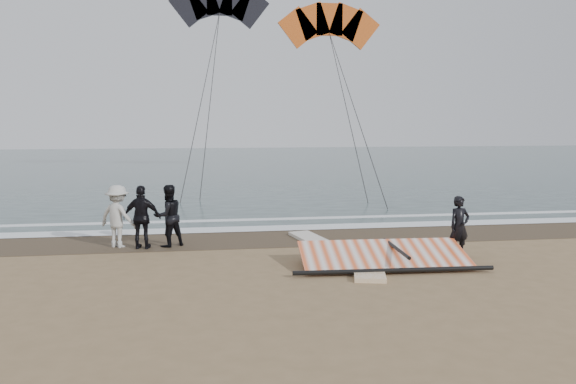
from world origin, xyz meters
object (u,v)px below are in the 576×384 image
Objects in this scene: man_main at (459,226)px; sail_rig at (380,257)px; board_white at (368,266)px; board_cream at (314,241)px.

sail_rig is at bearing -176.19° from man_main.
man_main is 0.63× the size of board_white.
board_cream is 0.52× the size of sail_rig.
man_main is 2.49m from sail_rig.
man_main is 0.34× the size of sail_rig.
board_white is 0.53× the size of sail_rig.
board_cream is (-3.46, 2.20, -0.75)m from man_main.
board_white is at bearing -89.42° from board_cream.
sail_rig is at bearing -81.17° from board_cream.
man_main reaches higher than sail_rig.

